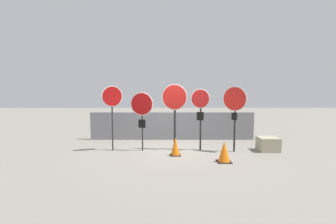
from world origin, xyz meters
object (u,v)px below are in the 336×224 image
at_px(stop_sign_0, 111,101).
at_px(stop_sign_2, 173,103).
at_px(stop_sign_1, 141,108).
at_px(stop_sign_3, 199,106).
at_px(stop_sign_4, 233,104).
at_px(storage_crate, 267,144).
at_px(traffic_cone_0, 174,146).
at_px(traffic_cone_1, 223,152).

bearing_deg(stop_sign_0, stop_sign_2, -21.86).
height_order(stop_sign_1, stop_sign_3, stop_sign_3).
xyz_separation_m(stop_sign_2, stop_sign_4, (2.13, -0.32, -0.03)).
relative_size(stop_sign_4, storage_crate, 3.32).
bearing_deg(stop_sign_2, traffic_cone_0, -74.58).
bearing_deg(traffic_cone_1, stop_sign_3, 110.51).
distance_m(stop_sign_0, stop_sign_4, 4.40).
distance_m(stop_sign_1, stop_sign_2, 1.21).
distance_m(stop_sign_3, stop_sign_4, 1.22).
distance_m(stop_sign_0, traffic_cone_0, 2.82).
height_order(stop_sign_0, stop_sign_1, stop_sign_0).
height_order(stop_sign_1, stop_sign_4, stop_sign_4).
xyz_separation_m(stop_sign_0, storage_crate, (5.70, -0.03, -1.59)).
bearing_deg(stop_sign_4, stop_sign_3, -156.77).
xyz_separation_m(stop_sign_0, stop_sign_3, (3.21, 0.07, -0.19)).
height_order(traffic_cone_0, storage_crate, traffic_cone_0).
xyz_separation_m(stop_sign_1, traffic_cone_1, (2.70, -1.42, -1.27)).
bearing_deg(stop_sign_0, traffic_cone_1, -46.62).
relative_size(stop_sign_1, stop_sign_2, 0.88).
height_order(stop_sign_2, storage_crate, stop_sign_2).
xyz_separation_m(stop_sign_1, storage_crate, (4.62, 0.02, -1.35)).
distance_m(stop_sign_2, traffic_cone_1, 2.63).
bearing_deg(stop_sign_3, stop_sign_4, 13.16).
xyz_separation_m(stop_sign_0, stop_sign_4, (4.40, -0.17, -0.12)).
distance_m(stop_sign_2, stop_sign_4, 2.16).
bearing_deg(traffic_cone_1, traffic_cone_0, 152.09).
bearing_deg(stop_sign_1, traffic_cone_1, -16.69).
bearing_deg(storage_crate, stop_sign_0, 179.74).
bearing_deg(traffic_cone_0, stop_sign_0, 163.78).
relative_size(stop_sign_0, stop_sign_1, 1.11).
relative_size(stop_sign_2, stop_sign_3, 1.07).
xyz_separation_m(stop_sign_4, traffic_cone_0, (-2.12, -0.49, -1.41)).
bearing_deg(stop_sign_4, traffic_cone_0, -132.35).
relative_size(stop_sign_1, traffic_cone_0, 3.43).
distance_m(stop_sign_2, storage_crate, 3.75).
bearing_deg(storage_crate, stop_sign_2, 177.15).
relative_size(stop_sign_1, stop_sign_4, 0.91).
relative_size(stop_sign_3, traffic_cone_0, 3.63).
bearing_deg(stop_sign_4, stop_sign_2, -153.79).
relative_size(stop_sign_0, stop_sign_2, 0.97).
bearing_deg(stop_sign_1, storage_crate, 11.16).
relative_size(stop_sign_0, traffic_cone_0, 3.80).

